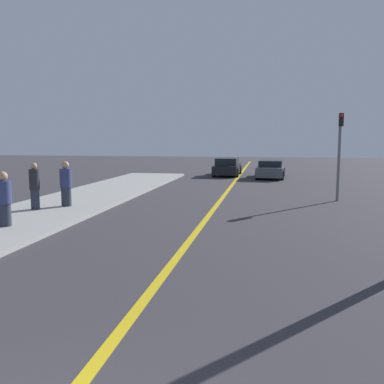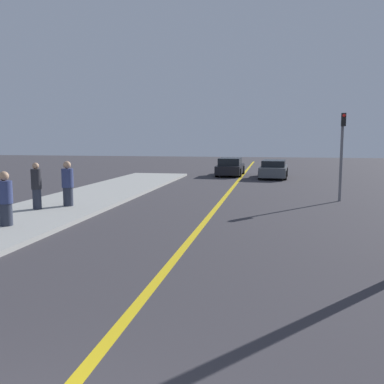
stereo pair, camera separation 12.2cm
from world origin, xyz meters
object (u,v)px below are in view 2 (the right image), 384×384
at_px(pedestrian_far_standing, 36,186).
at_px(car_near_right_lane, 274,169).
at_px(car_ahead_center, 230,167).
at_px(pedestrian_mid_group, 5,199).
at_px(pedestrian_by_sign, 68,184).
at_px(traffic_light, 342,147).

bearing_deg(pedestrian_far_standing, car_near_right_lane, 61.41).
distance_m(car_ahead_center, pedestrian_far_standing, 17.81).
bearing_deg(pedestrian_mid_group, pedestrian_by_sign, 88.99).
bearing_deg(traffic_light, pedestrian_mid_group, -143.23).
bearing_deg(pedestrian_by_sign, pedestrian_far_standing, -129.45).
height_order(pedestrian_mid_group, pedestrian_far_standing, pedestrian_far_standing).
relative_size(car_near_right_lane, traffic_light, 1.21).
xyz_separation_m(car_near_right_lane, traffic_light, (2.79, -10.53, 1.72)).
xyz_separation_m(car_near_right_lane, pedestrian_by_sign, (-7.73, -14.65, 0.38)).
height_order(pedestrian_by_sign, traffic_light, traffic_light).
bearing_deg(pedestrian_far_standing, pedestrian_mid_group, -76.53).
bearing_deg(pedestrian_by_sign, car_near_right_lane, 62.19).
distance_m(pedestrian_mid_group, pedestrian_by_sign, 3.79).
bearing_deg(car_near_right_lane, pedestrian_mid_group, -109.73).
relative_size(car_ahead_center, pedestrian_mid_group, 2.73).
bearing_deg(pedestrian_mid_group, traffic_light, 36.77).
height_order(car_ahead_center, pedestrian_far_standing, pedestrian_far_standing).
relative_size(pedestrian_mid_group, traffic_light, 0.43).
xyz_separation_m(car_ahead_center, pedestrian_far_standing, (-5.38, -16.97, 0.37)).
height_order(car_ahead_center, pedestrian_by_sign, pedestrian_by_sign).
distance_m(car_near_right_lane, pedestrian_far_standing, 17.73).
bearing_deg(car_near_right_lane, traffic_light, -71.99).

